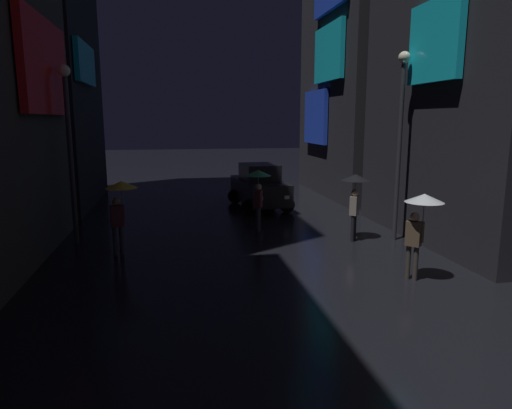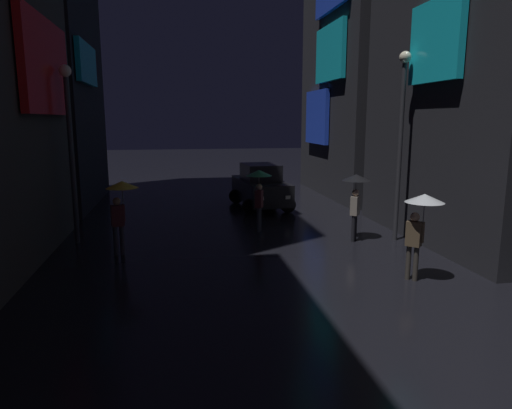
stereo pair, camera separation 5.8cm
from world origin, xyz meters
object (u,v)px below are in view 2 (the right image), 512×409
(pedestrian_midstreet_left_yellow, at_px, (121,197))
(car_distant, at_px, (261,187))
(pedestrian_near_crossing_black, at_px, (356,189))
(pedestrian_far_right_clear, at_px, (421,213))
(streetlamp_right_far, at_px, (401,126))
(streetlamp_left_far, at_px, (70,134))
(pedestrian_midstreet_centre_green, at_px, (259,183))

(pedestrian_midstreet_left_yellow, height_order, car_distant, pedestrian_midstreet_left_yellow)
(pedestrian_near_crossing_black, bearing_deg, pedestrian_far_right_clear, -89.15)
(pedestrian_near_crossing_black, relative_size, streetlamp_right_far, 0.36)
(pedestrian_far_right_clear, bearing_deg, pedestrian_near_crossing_black, 90.85)
(pedestrian_far_right_clear, relative_size, streetlamp_left_far, 0.39)
(streetlamp_right_far, distance_m, streetlamp_left_far, 10.10)
(pedestrian_midstreet_centre_green, height_order, streetlamp_left_far, streetlamp_left_far)
(pedestrian_midstreet_centre_green, distance_m, pedestrian_midstreet_left_yellow, 4.83)
(pedestrian_midstreet_left_yellow, distance_m, pedestrian_far_right_clear, 8.00)
(pedestrian_far_right_clear, bearing_deg, pedestrian_midstreet_centre_green, 116.95)
(pedestrian_far_right_clear, relative_size, car_distant, 0.50)
(pedestrian_midstreet_centre_green, bearing_deg, pedestrian_near_crossing_black, -32.30)
(car_distant, xyz_separation_m, streetlamp_right_far, (3.26, -6.15, 2.70))
(pedestrian_midstreet_left_yellow, relative_size, streetlamp_right_far, 0.36)
(streetlamp_right_far, bearing_deg, pedestrian_near_crossing_black, 170.27)
(pedestrian_near_crossing_black, xyz_separation_m, pedestrian_midstreet_left_yellow, (-7.14, -0.33, 0.00))
(pedestrian_midstreet_centre_green, height_order, pedestrian_midstreet_left_yellow, same)
(pedestrian_midstreet_centre_green, relative_size, pedestrian_far_right_clear, 1.00)
(pedestrian_near_crossing_black, xyz_separation_m, pedestrian_midstreet_centre_green, (-2.79, 1.76, 0.00))
(streetlamp_left_far, bearing_deg, car_distant, 35.22)
(pedestrian_near_crossing_black, height_order, pedestrian_far_right_clear, same)
(car_distant, bearing_deg, streetlamp_right_far, -62.06)
(pedestrian_midstreet_centre_green, relative_size, streetlamp_right_far, 0.36)
(pedestrian_far_right_clear, relative_size, streetlamp_right_far, 0.36)
(pedestrian_near_crossing_black, distance_m, car_distant, 6.28)
(pedestrian_far_right_clear, height_order, car_distant, pedestrian_far_right_clear)
(pedestrian_near_crossing_black, relative_size, streetlamp_left_far, 0.39)
(pedestrian_far_right_clear, distance_m, streetlamp_right_far, 4.29)
(pedestrian_midstreet_centre_green, relative_size, pedestrian_midstreet_left_yellow, 1.00)
(streetlamp_right_far, relative_size, streetlamp_left_far, 1.08)
(pedestrian_midstreet_left_yellow, xyz_separation_m, pedestrian_far_right_clear, (7.20, -3.50, 0.00))
(pedestrian_midstreet_left_yellow, height_order, streetlamp_right_far, streetlamp_right_far)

